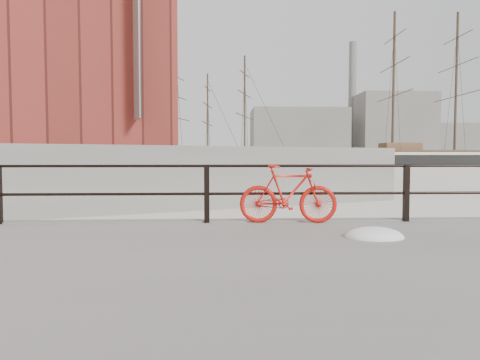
# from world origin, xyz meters

# --- Properties ---
(far_quay) EXTENTS (78.44, 148.07, 1.80)m
(far_quay) POSITION_xyz_m (-40.00, 72.00, 0.90)
(far_quay) COLOR gray
(far_quay) RESTS_ON ground
(bicycle) EXTENTS (1.67, 0.38, 1.00)m
(bicycle) POSITION_xyz_m (-5.60, -0.25, 0.85)
(bicycle) COLOR red
(bicycle) RESTS_ON promenade
(barque_black) EXTENTS (58.33, 19.93, 32.98)m
(barque_black) POSITION_xyz_m (42.28, 80.19, 0.00)
(barque_black) COLOR black
(barque_black) RESTS_ON ground
(schooner_mid) EXTENTS (31.35, 20.11, 20.88)m
(schooner_mid) POSITION_xyz_m (-8.68, 72.81, 0.00)
(schooner_mid) COLOR beige
(schooner_mid) RESTS_ON ground
(schooner_left) EXTENTS (23.27, 13.07, 16.99)m
(schooner_left) POSITION_xyz_m (-13.99, 68.80, 0.00)
(schooner_left) COLOR beige
(schooner_left) RESTS_ON ground
(workboat_far) EXTENTS (10.36, 8.13, 7.00)m
(workboat_far) POSITION_xyz_m (-30.28, 45.31, 0.00)
(workboat_far) COLOR black
(workboat_far) RESTS_ON ground
(apartment_mustard) EXTENTS (26.02, 22.15, 22.20)m
(apartment_mustard) POSITION_xyz_m (-29.49, 40.65, 12.90)
(apartment_mustard) COLOR gold
(apartment_mustard) RESTS_ON far_quay
(apartment_cream) EXTENTS (24.16, 21.40, 21.20)m
(apartment_cream) POSITION_xyz_m (-38.11, 61.98, 12.40)
(apartment_cream) COLOR beige
(apartment_cream) RESTS_ON far_quay
(apartment_grey) EXTENTS (26.02, 22.15, 23.20)m
(apartment_grey) POSITION_xyz_m (-46.35, 82.38, 13.40)
(apartment_grey) COLOR gray
(apartment_grey) RESTS_ON far_quay
(apartment_brick) EXTENTS (27.87, 22.90, 21.20)m
(apartment_brick) POSITION_xyz_m (-54.97, 103.70, 12.40)
(apartment_brick) COLOR brown
(apartment_brick) RESTS_ON far_quay
(industrial_west) EXTENTS (32.00, 18.00, 18.00)m
(industrial_west) POSITION_xyz_m (20.00, 140.00, 9.00)
(industrial_west) COLOR gray
(industrial_west) RESTS_ON ground
(industrial_mid) EXTENTS (26.00, 20.00, 24.00)m
(industrial_mid) POSITION_xyz_m (55.00, 145.00, 12.00)
(industrial_mid) COLOR gray
(industrial_mid) RESTS_ON ground
(industrial_east) EXTENTS (20.00, 16.00, 14.00)m
(industrial_east) POSITION_xyz_m (78.00, 150.00, 7.00)
(industrial_east) COLOR gray
(industrial_east) RESTS_ON ground
(smokestack) EXTENTS (2.80, 2.80, 44.00)m
(smokestack) POSITION_xyz_m (42.00, 150.00, 22.00)
(smokestack) COLOR gray
(smokestack) RESTS_ON ground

